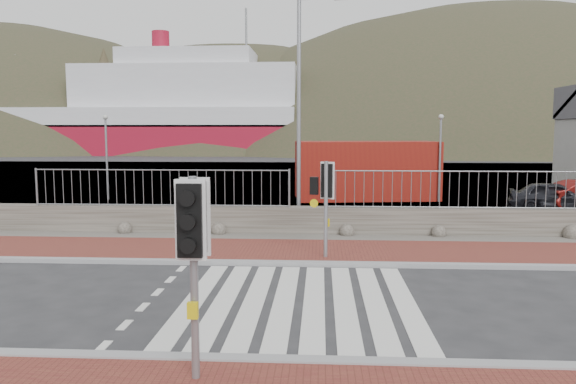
# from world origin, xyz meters

# --- Properties ---
(ground) EXTENTS (220.00, 220.00, 0.00)m
(ground) POSITION_xyz_m (0.00, 0.00, 0.00)
(ground) COLOR #28282B
(ground) RESTS_ON ground
(sidewalk_far) EXTENTS (40.00, 3.00, 0.08)m
(sidewalk_far) POSITION_xyz_m (0.00, 4.50, 0.04)
(sidewalk_far) COLOR brown
(sidewalk_far) RESTS_ON ground
(kerb_near) EXTENTS (40.00, 0.25, 0.12)m
(kerb_near) POSITION_xyz_m (0.00, -3.00, 0.05)
(kerb_near) COLOR gray
(kerb_near) RESTS_ON ground
(kerb_far) EXTENTS (40.00, 0.25, 0.12)m
(kerb_far) POSITION_xyz_m (0.00, 3.00, 0.05)
(kerb_far) COLOR gray
(kerb_far) RESTS_ON ground
(zebra_crossing) EXTENTS (4.62, 5.60, 0.01)m
(zebra_crossing) POSITION_xyz_m (-0.00, 0.00, 0.01)
(zebra_crossing) COLOR silver
(zebra_crossing) RESTS_ON ground
(gravel_strip) EXTENTS (40.00, 1.50, 0.06)m
(gravel_strip) POSITION_xyz_m (0.00, 6.50, 0.03)
(gravel_strip) COLOR #59544C
(gravel_strip) RESTS_ON ground
(stone_wall) EXTENTS (40.00, 0.60, 0.90)m
(stone_wall) POSITION_xyz_m (0.00, 7.30, 0.45)
(stone_wall) COLOR #4A453D
(stone_wall) RESTS_ON ground
(railing) EXTENTS (18.07, 0.07, 1.22)m
(railing) POSITION_xyz_m (0.00, 7.15, 1.82)
(railing) COLOR gray
(railing) RESTS_ON stone_wall
(quay) EXTENTS (120.00, 40.00, 0.50)m
(quay) POSITION_xyz_m (0.00, 27.90, 0.00)
(quay) COLOR #4C4C4F
(quay) RESTS_ON ground
(water) EXTENTS (220.00, 50.00, 0.05)m
(water) POSITION_xyz_m (0.00, 62.90, 0.00)
(water) COLOR #3F4C54
(water) RESTS_ON ground
(ferry) EXTENTS (50.00, 16.00, 20.00)m
(ferry) POSITION_xyz_m (-24.65, 67.90, 5.36)
(ferry) COLOR maroon
(ferry) RESTS_ON ground
(hills_backdrop) EXTENTS (254.00, 90.00, 100.00)m
(hills_backdrop) POSITION_xyz_m (6.74, 87.90, -23.05)
(hills_backdrop) COLOR #2F3821
(hills_backdrop) RESTS_ON ground
(traffic_signal_near) EXTENTS (0.40, 0.24, 2.81)m
(traffic_signal_near) POSITION_xyz_m (-1.25, -3.65, 2.04)
(traffic_signal_near) COLOR gray
(traffic_signal_near) RESTS_ON ground
(traffic_signal_far) EXTENTS (0.64, 0.36, 2.60)m
(traffic_signal_far) POSITION_xyz_m (0.52, 3.71, 1.88)
(traffic_signal_far) COLOR gray
(traffic_signal_far) RESTS_ON ground
(streetlight) EXTENTS (1.65, 0.39, 7.77)m
(streetlight) POSITION_xyz_m (-0.20, 8.08, 4.37)
(streetlight) COLOR gray
(streetlight) RESTS_ON ground
(shipping_container) EXTENTS (7.10, 3.68, 2.83)m
(shipping_container) POSITION_xyz_m (2.64, 16.99, 1.42)
(shipping_container) COLOR maroon
(shipping_container) RESTS_ON ground
(car_a) EXTENTS (3.88, 2.32, 1.24)m
(car_a) POSITION_xyz_m (10.26, 13.25, 0.62)
(car_a) COLOR black
(car_a) RESTS_ON ground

